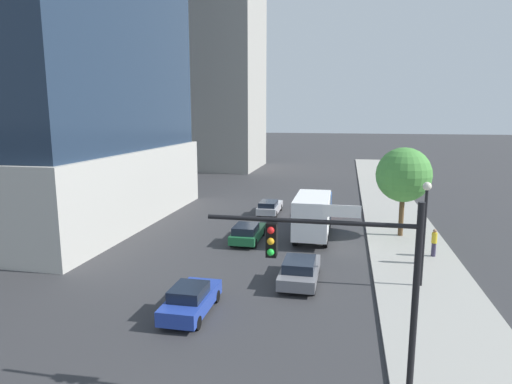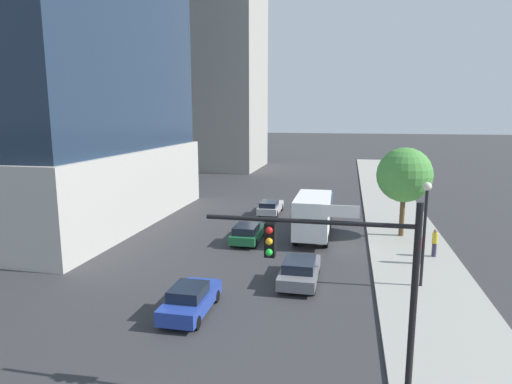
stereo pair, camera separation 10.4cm
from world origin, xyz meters
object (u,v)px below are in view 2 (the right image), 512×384
car_blue (190,300)px  pedestrian_red_shirt (419,249)px  car_green (248,233)px  car_gray (300,270)px  street_lamp (425,218)px  car_red (320,207)px  street_tree (404,175)px  pedestrian_yellow_shirt (435,243)px  traffic_light_pole (347,269)px  construction_building (222,54)px  car_silver (270,207)px  box_truck (314,213)px

car_blue → pedestrian_red_shirt: (11.22, 8.98, 0.37)m
car_blue → car_green: bearing=90.0°
car_green → car_gray: bearing=-57.1°
street_lamp → car_red: street_lamp is taller
car_blue → pedestrian_red_shirt: 14.38m
street_tree → pedestrian_yellow_shirt: street_tree is taller
traffic_light_pole → car_blue: traffic_light_pole is taller
street_tree → car_gray: (-6.39, -10.45, -3.98)m
traffic_light_pole → car_gray: bearing=103.7°
pedestrian_red_shirt → construction_building: bearing=119.3°
street_tree → car_red: size_ratio=1.45×
car_silver → car_blue: bearing=-90.0°
car_silver → car_blue: (-0.00, -20.88, 0.03)m
car_green → car_red: 10.81m
traffic_light_pole → car_green: (-6.94, 17.02, -3.89)m
car_red → car_silver: size_ratio=1.02×
street_lamp → street_tree: street_tree is taller
traffic_light_pole → street_tree: (3.94, 20.53, 0.10)m
car_gray → pedestrian_red_shirt: bearing=31.7°
box_truck → pedestrian_red_shirt: size_ratio=4.46×
box_truck → car_silver: bearing=123.1°
street_lamp → pedestrian_red_shirt: bearing=83.7°
car_red → car_blue: (-4.49, -21.60, 0.01)m
street_tree → box_truck: 7.11m
car_green → car_red: car_green is taller
pedestrian_yellow_shirt → car_green: bearing=174.7°
construction_building → traffic_light_pole: 64.21m
car_green → box_truck: box_truck is taller
car_silver → pedestrian_red_shirt: 16.36m
car_green → pedestrian_yellow_shirt: 12.44m
street_lamp → car_red: (-6.34, 16.23, -3.11)m
street_tree → pedestrian_yellow_shirt: (1.51, -4.65, -3.63)m
car_red → car_green: bearing=-114.5°
traffic_light_pole → car_red: size_ratio=1.44×
traffic_light_pole → street_tree: bearing=79.1°
car_silver → pedestrian_yellow_shirt: pedestrian_yellow_shirt is taller
box_truck → car_gray: bearing=-90.0°
street_tree → construction_building: bearing=122.8°
car_blue → car_red: bearing=78.3°
pedestrian_yellow_shirt → street_lamp: bearing=-106.5°
traffic_light_pole → street_tree: 20.90m
pedestrian_red_shirt → traffic_light_pole: bearing=-106.8°
traffic_light_pole → car_green: traffic_light_pole is taller
car_gray → box_truck: 9.26m
pedestrian_yellow_shirt → box_truck: bearing=156.8°
street_tree → car_green: size_ratio=1.46×
car_green → pedestrian_red_shirt: size_ratio=2.51×
construction_building → car_gray: bearing=-69.4°
car_gray → box_truck: box_truck is taller
car_gray → pedestrian_red_shirt: pedestrian_red_shirt is taller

